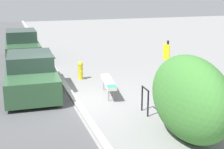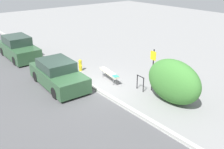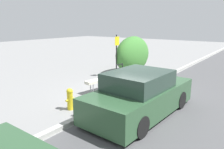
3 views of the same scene
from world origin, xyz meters
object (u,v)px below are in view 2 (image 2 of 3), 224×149
(bench, at_px, (109,73))
(sign_post, at_px, (153,66))
(fire_hydrant, at_px, (80,65))
(parked_car_near, at_px, (58,74))
(parked_car_far, at_px, (18,48))
(bike_rack, at_px, (140,82))

(bench, height_order, sign_post, sign_post)
(fire_hydrant, bearing_deg, parked_car_near, -62.96)
(parked_car_near, height_order, parked_car_far, parked_car_far)
(bench, bearing_deg, fire_hydrant, -159.52)
(bench, distance_m, parked_car_far, 7.91)
(bench, relative_size, parked_car_near, 0.43)
(bench, bearing_deg, bike_rack, 23.91)
(bike_rack, distance_m, parked_car_far, 9.99)
(sign_post, distance_m, parked_car_near, 5.22)
(bike_rack, bearing_deg, fire_hydrant, -167.44)
(fire_hydrant, bearing_deg, bike_rack, 12.56)
(fire_hydrant, height_order, parked_car_far, parked_car_far)
(sign_post, distance_m, parked_car_far, 10.53)
(bench, relative_size, parked_car_far, 0.42)
(fire_hydrant, relative_size, parked_car_far, 0.17)
(bike_rack, xyz_separation_m, fire_hydrant, (-4.42, -0.98, -0.09))
(sign_post, bearing_deg, bike_rack, -130.11)
(fire_hydrant, height_order, parked_car_near, parked_car_near)
(bench, distance_m, fire_hydrant, 2.45)
(fire_hydrant, xyz_separation_m, parked_car_near, (1.08, -2.12, 0.25))
(sign_post, bearing_deg, parked_car_far, -160.21)
(sign_post, height_order, fire_hydrant, sign_post)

